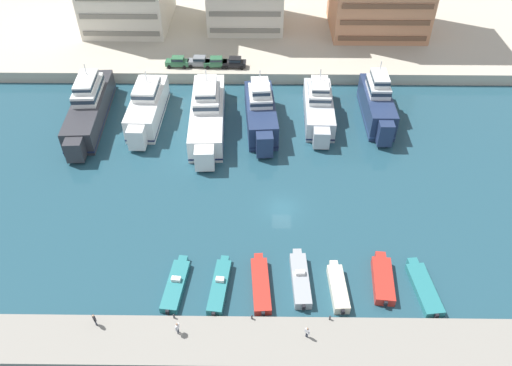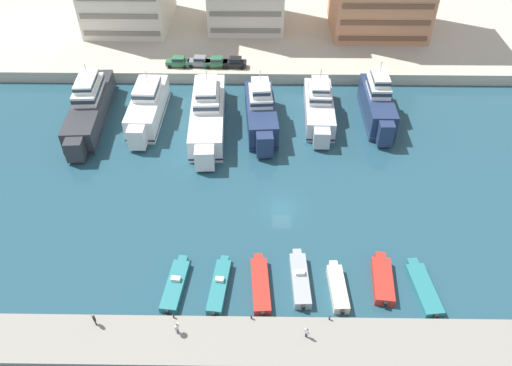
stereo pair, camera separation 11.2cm
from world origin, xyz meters
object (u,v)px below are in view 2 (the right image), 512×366
Objects in this scene: motorboat_teal_left at (219,286)px; pedestrian_far_side at (177,327)px; yacht_navy_center_left at (261,112)px; car_green_mid_left at (216,62)px; motorboat_red_mid_left at (260,284)px; yacht_charcoal_far_left at (89,107)px; motorboat_grey_center_left at (300,279)px; car_black_center_left at (235,62)px; yacht_white_mid_left at (208,113)px; car_green_far_left at (178,61)px; pedestrian_near_edge at (307,332)px; motorboat_red_center_right at (382,279)px; motorboat_teal_mid_right at (424,288)px; car_grey_left at (199,61)px; yacht_navy_center_right at (378,104)px; motorboat_cream_center at (338,288)px; pedestrian_mid_deck at (94,319)px; yacht_silver_center at (319,107)px; yacht_white_left at (147,107)px; motorboat_teal_far_left at (176,284)px.

motorboat_teal_left is 4.81× the size of pedestrian_far_side.
yacht_navy_center_left is 4.06× the size of car_green_mid_left.
motorboat_red_mid_left is 2.00× the size of car_green_mid_left.
yacht_charcoal_far_left is 39.76m from motorboat_teal_left.
motorboat_grey_center_left is (4.55, -30.32, -1.99)m from yacht_navy_center_left.
yacht_white_mid_left is at bearing -103.24° from car_black_center_left.
yacht_white_mid_left is 5.35× the size of car_black_center_left.
car_green_far_left reaches higher than motorboat_teal_left.
yacht_navy_center_left is at bearing 97.26° from pedestrian_near_edge.
motorboat_grey_center_left is at bearing -179.36° from motorboat_red_center_right.
motorboat_teal_mid_right is at bearing -63.79° from car_black_center_left.
car_grey_left is (3.81, 0.19, 0.00)m from car_green_far_left.
yacht_navy_center_right is 2.01× the size of motorboat_teal_mid_right.
car_green_far_left and car_grey_left have the same top height.
pedestrian_mid_deck is (-25.36, -5.01, 1.12)m from motorboat_cream_center.
yacht_navy_center_right is 9.28× the size of pedestrian_mid_deck.
motorboat_cream_center is 17.85m from pedestrian_far_side.
yacht_silver_center is 2.43× the size of motorboat_cream_center.
yacht_white_left reaches higher than motorboat_cream_center.
yacht_white_left is 16.76m from car_green_mid_left.
motorboat_teal_far_left is 27.43m from motorboat_teal_mid_right.
car_grey_left reaches higher than motorboat_red_mid_left.
motorboat_red_mid_left is 17.76m from pedestrian_mid_deck.
yacht_navy_center_right reaches higher than motorboat_teal_left.
motorboat_teal_mid_right is at bearing 0.17° from motorboat_teal_left.
yacht_navy_center_right is 2.00× the size of motorboat_teal_left.
motorboat_teal_far_left is 5.06× the size of pedestrian_near_edge.
car_green_far_left is at bearing 48.90° from yacht_charcoal_far_left.
motorboat_cream_center reaches higher than motorboat_teal_mid_right.
motorboat_grey_center_left is at bearing 176.20° from motorboat_teal_mid_right.
pedestrian_mid_deck is at bearing -92.10° from car_green_far_left.
pedestrian_near_edge is at bearing -96.30° from yacht_silver_center.
car_green_mid_left is at bearing 105.44° from motorboat_grey_center_left.
car_green_mid_left reaches higher than motorboat_cream_center.
pedestrian_mid_deck is (-25.93, -38.78, -0.46)m from yacht_silver_center.
motorboat_cream_center is 0.95× the size of motorboat_red_center_right.
motorboat_red_center_right is at bearing -61.50° from car_grey_left.
motorboat_cream_center is (16.90, -31.38, -1.86)m from yacht_white_mid_left.
motorboat_cream_center is at bearing -74.04° from car_black_center_left.
yacht_white_left is 18.89m from car_black_center_left.
motorboat_teal_far_left is 46.81m from car_green_far_left.
motorboat_teal_far_left is at bearing -177.78° from motorboat_red_center_right.
yacht_navy_center_right is at bearing 1.33° from yacht_charcoal_far_left.
yacht_navy_center_right is 2.04× the size of motorboat_teal_far_left.
car_green_mid_left is at bearing 103.64° from pedestrian_near_edge.
yacht_silver_center is at bearing 68.00° from motorboat_teal_left.
car_black_center_left is at bearing 100.19° from pedestrian_near_edge.
pedestrian_near_edge is at bearing -121.98° from motorboat_cream_center.
car_black_center_left is at bearing 84.34° from motorboat_teal_far_left.
yacht_navy_center_left is (17.96, -1.75, 0.28)m from yacht_white_left.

